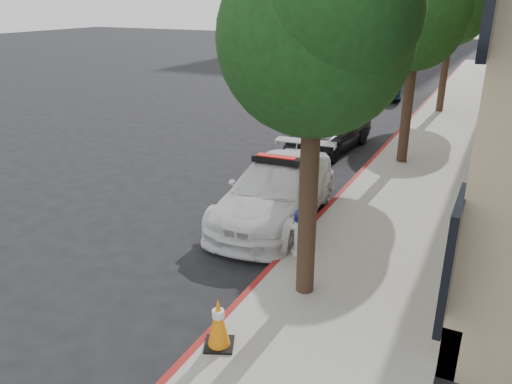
{
  "coord_description": "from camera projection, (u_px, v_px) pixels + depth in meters",
  "views": [
    {
      "loc": [
        5.45,
        -8.9,
        4.8
      ],
      "look_at": [
        1.09,
        -0.24,
        1.0
      ],
      "focal_mm": 35.0,
      "sensor_mm": 36.0,
      "label": 1
    }
  ],
  "objects": [
    {
      "name": "parked_car_mid",
      "position": [
        330.0,
        129.0,
        16.6
      ],
      "size": [
        2.06,
        4.26,
        1.4
      ],
      "primitive_type": "imported",
      "rotation": [
        0.0,
        0.0,
        -0.1
      ],
      "color": "black",
      "rests_on": "ground"
    },
    {
      "name": "fire_hydrant",
      "position": [
        301.0,
        232.0,
        9.54
      ],
      "size": [
        0.39,
        0.36,
        0.92
      ],
      "rotation": [
        0.0,
        0.0,
        0.4
      ],
      "color": "silver",
      "rests_on": "sidewalk"
    },
    {
      "name": "tree_mid",
      "position": [
        418.0,
        22.0,
        13.67
      ],
      "size": [
        2.77,
        2.64,
        5.43
      ],
      "color": "black",
      "rests_on": "sidewalk"
    },
    {
      "name": "curb_strip",
      "position": [
        400.0,
        131.0,
        18.86
      ],
      "size": [
        0.12,
        50.0,
        0.15
      ],
      "primitive_type": "cube",
      "color": "maroon",
      "rests_on": "ground"
    },
    {
      "name": "ground",
      "position": [
        218.0,
        221.0,
        11.43
      ],
      "size": [
        120.0,
        120.0,
        0.0
      ],
      "primitive_type": "plane",
      "color": "black",
      "rests_on": "ground"
    },
    {
      "name": "parked_car_far",
      "position": [
        388.0,
        80.0,
        25.81
      ],
      "size": [
        2.3,
        5.05,
        1.61
      ],
      "primitive_type": "imported",
      "rotation": [
        0.0,
        0.0,
        0.13
      ],
      "color": "#162037",
      "rests_on": "ground"
    },
    {
      "name": "tree_far",
      "position": [
        454.0,
        8.0,
        20.24
      ],
      "size": [
        3.1,
        3.0,
        5.81
      ],
      "color": "black",
      "rests_on": "sidewalk"
    },
    {
      "name": "tree_near",
      "position": [
        316.0,
        37.0,
        6.97
      ],
      "size": [
        2.92,
        2.82,
        5.62
      ],
      "color": "black",
      "rests_on": "sidewalk"
    },
    {
      "name": "police_car",
      "position": [
        276.0,
        191.0,
        11.35
      ],
      "size": [
        2.25,
        4.83,
        1.51
      ],
      "rotation": [
        0.0,
        0.0,
        0.07
      ],
      "color": "white",
      "rests_on": "ground"
    },
    {
      "name": "sidewalk",
      "position": [
        443.0,
        136.0,
        18.22
      ],
      "size": [
        3.2,
        50.0,
        0.15
      ],
      "primitive_type": "cube",
      "color": "gray",
      "rests_on": "ground"
    },
    {
      "name": "traffic_cone",
      "position": [
        218.0,
        323.0,
        6.99
      ],
      "size": [
        0.54,
        0.54,
        0.79
      ],
      "rotation": [
        0.0,
        0.0,
        0.42
      ],
      "color": "black",
      "rests_on": "sidewalk"
    }
  ]
}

